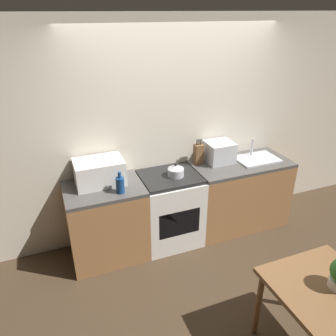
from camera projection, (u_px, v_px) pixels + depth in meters
The scene contains 12 objects.
ground_plane at pixel (216, 281), 3.50m from camera, with size 16.00×16.00×0.00m, color #3D2D1E.
wall_back at pixel (175, 131), 3.93m from camera, with size 10.00×0.06×2.60m.
counter_left_run at pixel (107, 222), 3.70m from camera, with size 0.84×0.62×0.90m.
counter_right_run at pixel (238, 194), 4.27m from camera, with size 1.24×0.62×0.90m.
stove_range at pixel (170, 209), 3.95m from camera, with size 0.69×0.62×0.90m.
kettle at pixel (176, 171), 3.71m from camera, with size 0.18×0.18×0.16m.
microwave at pixel (99, 172), 3.53m from camera, with size 0.52×0.36×0.27m.
bottle at pixel (120, 185), 3.37m from camera, with size 0.09×0.09×0.24m.
knife_block at pixel (198, 154), 3.99m from camera, with size 0.10×0.09×0.32m.
toaster_oven at pixel (219, 152), 4.04m from camera, with size 0.33×0.31×0.25m.
sink_basin at pixel (257, 158), 4.14m from camera, with size 0.52×0.37×0.24m.
dining_table at pixel (323, 296), 2.54m from camera, with size 0.79×0.74×0.72m.
Camera 1 is at (-1.44, -2.24, 2.62)m, focal length 35.00 mm.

